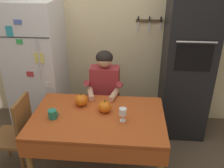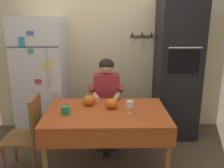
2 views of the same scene
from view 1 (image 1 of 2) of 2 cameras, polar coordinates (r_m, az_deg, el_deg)
name	(u,v)px [view 1 (image 1 of 2)]	position (r m, az deg, el deg)	size (l,w,h in m)	color
back_wall_assembly	(113,34)	(3.52, 0.17, 11.66)	(3.70, 0.13, 2.60)	beige
refrigerator	(38,68)	(3.51, -16.92, 3.60)	(0.68, 0.71, 1.80)	silver
wall_oven	(187,61)	(3.33, 17.12, 5.12)	(0.60, 0.64, 2.10)	black
dining_table	(98,123)	(2.63, -3.32, -9.17)	(1.40, 0.90, 0.74)	#9E6B33
chair_behind_person	(106,99)	(3.38, -1.45, -3.47)	(0.40, 0.40, 0.93)	#9E6B33
seated_person	(104,91)	(3.10, -1.88, -1.54)	(0.47, 0.55, 1.25)	#38384C
chair_left_side	(17,132)	(2.94, -21.29, -10.40)	(0.40, 0.40, 0.93)	brown
coffee_mug	(53,114)	(2.61, -13.69, -6.86)	(0.12, 0.09, 0.09)	#237F66
wine_glass	(123,112)	(2.47, 2.52, -6.58)	(0.08, 0.08, 0.15)	white
pumpkin_large	(81,100)	(2.77, -7.20, -3.77)	(0.15, 0.15, 0.15)	orange
pumpkin_medium	(105,107)	(2.63, -1.71, -5.32)	(0.15, 0.15, 0.15)	orange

